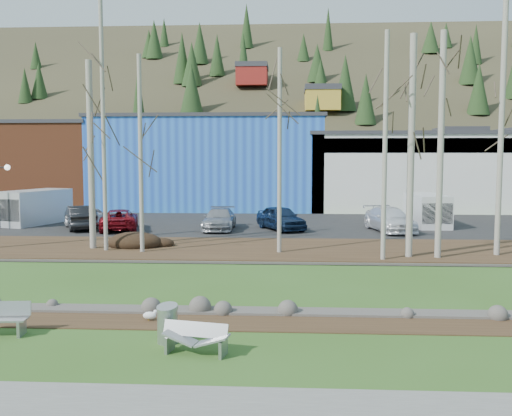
# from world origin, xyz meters

# --- Properties ---
(ground) EXTENTS (200.00, 200.00, 0.00)m
(ground) POSITION_xyz_m (0.00, 0.00, 0.00)
(ground) COLOR #32561C
(ground) RESTS_ON ground
(footpath) EXTENTS (80.00, 2.00, 0.04)m
(footpath) POSITION_xyz_m (0.00, -3.50, 0.02)
(footpath) COLOR slate
(footpath) RESTS_ON ground
(dirt_strip) EXTENTS (80.00, 1.80, 0.03)m
(dirt_strip) POSITION_xyz_m (0.00, 2.10, 0.01)
(dirt_strip) COLOR #382616
(dirt_strip) RESTS_ON ground
(near_bank_rocks) EXTENTS (80.00, 0.80, 0.50)m
(near_bank_rocks) POSITION_xyz_m (0.00, 3.10, 0.00)
(near_bank_rocks) COLOR #47423D
(near_bank_rocks) RESTS_ON ground
(river) EXTENTS (80.00, 8.00, 0.90)m
(river) POSITION_xyz_m (0.00, 7.20, 0.00)
(river) COLOR black
(river) RESTS_ON ground
(far_bank_rocks) EXTENTS (80.00, 0.80, 0.46)m
(far_bank_rocks) POSITION_xyz_m (0.00, 11.30, 0.00)
(far_bank_rocks) COLOR #47423D
(far_bank_rocks) RESTS_ON ground
(far_bank) EXTENTS (80.00, 7.00, 0.15)m
(far_bank) POSITION_xyz_m (0.00, 14.50, 0.07)
(far_bank) COLOR #382616
(far_bank) RESTS_ON ground
(parking_lot) EXTENTS (80.00, 14.00, 0.14)m
(parking_lot) POSITION_xyz_m (0.00, 25.00, 0.07)
(parking_lot) COLOR black
(parking_lot) RESTS_ON ground
(building_brick) EXTENTS (16.32, 12.24, 7.80)m
(building_brick) POSITION_xyz_m (-24.00, 39.00, 3.91)
(building_brick) COLOR brown
(building_brick) RESTS_ON ground
(building_blue) EXTENTS (20.40, 12.24, 8.30)m
(building_blue) POSITION_xyz_m (-6.00, 39.00, 4.16)
(building_blue) COLOR blue
(building_blue) RESTS_ON ground
(building_white) EXTENTS (18.36, 12.24, 6.80)m
(building_white) POSITION_xyz_m (12.00, 38.98, 3.41)
(building_white) COLOR silver
(building_white) RESTS_ON ground
(hillside) EXTENTS (160.00, 72.00, 35.00)m
(hillside) POSITION_xyz_m (0.00, 84.00, 17.50)
(hillside) COLOR #2F2B1D
(hillside) RESTS_ON ground
(bench_damaged) EXTENTS (1.68, 0.84, 0.72)m
(bench_damaged) POSITION_xyz_m (-1.08, -0.48, 0.36)
(bench_damaged) COLOR #9EA0A3
(bench_damaged) RESTS_ON ground
(litter_bin) EXTENTS (0.66, 0.66, 0.89)m
(litter_bin) POSITION_xyz_m (-1.92, 0.24, 0.44)
(litter_bin) COLOR #9EA0A3
(litter_bin) RESTS_ON ground
(seagull) EXTENTS (0.46, 0.22, 0.33)m
(seagull) POSITION_xyz_m (-2.81, 2.06, 0.18)
(seagull) COLOR gold
(seagull) RESTS_ON ground
(dirt_mound) EXTENTS (2.77, 1.95, 0.54)m
(dirt_mound) POSITION_xyz_m (-6.65, 14.58, 0.42)
(dirt_mound) COLOR black
(dirt_mound) RESTS_ON far_bank
(birch_1) EXTENTS (0.20, 0.20, 12.05)m
(birch_1) POSITION_xyz_m (-7.76, 13.39, 6.17)
(birch_1) COLOR #B0AD9F
(birch_1) RESTS_ON far_bank
(birch_2) EXTENTS (0.31, 0.31, 9.21)m
(birch_2) POSITION_xyz_m (-8.62, 14.01, 4.76)
(birch_2) COLOR #B0AD9F
(birch_2) RESTS_ON far_bank
(birch_3) EXTENTS (0.20, 0.20, 9.30)m
(birch_3) POSITION_xyz_m (-5.88, 13.04, 4.80)
(birch_3) COLOR #B0AD9F
(birch_3) RESTS_ON far_bank
(birch_4) EXTENTS (0.20, 0.20, 9.57)m
(birch_4) POSITION_xyz_m (0.67, 13.31, 4.94)
(birch_4) COLOR #B0AD9F
(birch_4) RESTS_ON far_bank
(birch_5) EXTENTS (0.21, 0.21, 9.95)m
(birch_5) POSITION_xyz_m (5.30, 11.63, 5.12)
(birch_5) COLOR #B0AD9F
(birch_5) RESTS_ON far_bank
(birch_6) EXTENTS (0.31, 0.31, 9.95)m
(birch_6) POSITION_xyz_m (6.59, 12.43, 5.12)
(birch_6) COLOR #B0AD9F
(birch_6) RESTS_ON far_bank
(birch_7) EXTENTS (0.28, 0.28, 10.04)m
(birch_7) POSITION_xyz_m (7.85, 12.26, 5.17)
(birch_7) COLOR #B0AD9F
(birch_7) RESTS_ON far_bank
(birch_8) EXTENTS (0.25, 0.25, 12.35)m
(birch_8) POSITION_xyz_m (10.76, 13.11, 6.33)
(birch_8) COLOR #B0AD9F
(birch_8) RESTS_ON far_bank
(car_0) EXTENTS (2.52, 4.05, 1.29)m
(car_0) POSITION_xyz_m (-11.91, 22.99, 0.78)
(car_0) COLOR white
(car_0) RESTS_ON parking_lot
(car_1) EXTENTS (3.43, 4.77, 1.50)m
(car_1) POSITION_xyz_m (-12.00, 21.43, 0.89)
(car_1) COLOR black
(car_1) RESTS_ON parking_lot
(car_2) EXTENTS (3.22, 5.08, 1.31)m
(car_2) POSITION_xyz_m (-9.41, 21.09, 0.79)
(car_2) COLOR maroon
(car_2) RESTS_ON parking_lot
(car_3) EXTENTS (1.96, 4.63, 1.33)m
(car_3) POSITION_xyz_m (-3.20, 21.57, 0.81)
(car_3) COLOR #919398
(car_3) RESTS_ON parking_lot
(car_4) EXTENTS (3.55, 4.69, 1.49)m
(car_4) POSITION_xyz_m (0.63, 21.72, 0.88)
(car_4) COLOR #162845
(car_4) RESTS_ON parking_lot
(car_5) EXTENTS (2.97, 5.33, 1.46)m
(car_5) POSITION_xyz_m (7.29, 21.44, 0.87)
(car_5) COLOR white
(car_5) RESTS_ON parking_lot
(van_white) EXTENTS (2.17, 4.85, 2.09)m
(van_white) POSITION_xyz_m (10.21, 24.09, 1.18)
(van_white) COLOR white
(van_white) RESTS_ON parking_lot
(van_grey) EXTENTS (3.57, 5.64, 2.29)m
(van_grey) POSITION_xyz_m (-16.20, 23.87, 1.29)
(van_grey) COLOR silver
(van_grey) RESTS_ON parking_lot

